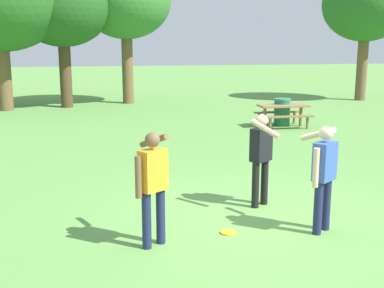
{
  "coord_description": "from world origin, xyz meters",
  "views": [
    {
      "loc": [
        -2.81,
        -7.24,
        2.8
      ],
      "look_at": [
        -0.87,
        1.34,
        1.0
      ],
      "focal_mm": 45.26,
      "sensor_mm": 36.0,
      "label": 1
    }
  ],
  "objects_px": {
    "person_catcher": "(262,153)",
    "tree_back_left": "(126,1)",
    "person_thrower": "(152,180)",
    "tree_back_right": "(366,5)",
    "trash_can_beside_table": "(282,112)",
    "person_bystander": "(323,171)",
    "picnic_table_near": "(283,111)",
    "tree_slender_mid": "(62,6)",
    "frisbee": "(228,232)"
  },
  "relations": [
    {
      "from": "person_catcher",
      "to": "tree_back_left",
      "type": "height_order",
      "value": "tree_back_left"
    },
    {
      "from": "person_thrower",
      "to": "tree_back_right",
      "type": "relative_size",
      "value": 0.25
    },
    {
      "from": "person_catcher",
      "to": "tree_back_left",
      "type": "xyz_separation_m",
      "value": [
        -0.82,
        16.08,
        3.89
      ]
    },
    {
      "from": "trash_can_beside_table",
      "to": "tree_back_right",
      "type": "height_order",
      "value": "tree_back_right"
    },
    {
      "from": "person_thrower",
      "to": "person_bystander",
      "type": "relative_size",
      "value": 1.0
    },
    {
      "from": "person_bystander",
      "to": "trash_can_beside_table",
      "type": "distance_m",
      "value": 10.09
    },
    {
      "from": "person_bystander",
      "to": "picnic_table_near",
      "type": "distance_m",
      "value": 9.78
    },
    {
      "from": "person_catcher",
      "to": "person_bystander",
      "type": "relative_size",
      "value": 1.0
    },
    {
      "from": "tree_slender_mid",
      "to": "tree_back_right",
      "type": "height_order",
      "value": "tree_back_right"
    },
    {
      "from": "tree_slender_mid",
      "to": "tree_back_left",
      "type": "height_order",
      "value": "tree_back_left"
    },
    {
      "from": "person_bystander",
      "to": "tree_back_right",
      "type": "height_order",
      "value": "tree_back_right"
    },
    {
      "from": "tree_slender_mid",
      "to": "tree_back_right",
      "type": "distance_m",
      "value": 14.78
    },
    {
      "from": "person_thrower",
      "to": "picnic_table_near",
      "type": "bearing_deg",
      "value": 57.27
    },
    {
      "from": "person_catcher",
      "to": "tree_slender_mid",
      "type": "bearing_deg",
      "value": 103.81
    },
    {
      "from": "tree_slender_mid",
      "to": "picnic_table_near",
      "type": "bearing_deg",
      "value": -44.08
    },
    {
      "from": "frisbee",
      "to": "picnic_table_near",
      "type": "relative_size",
      "value": 0.14
    },
    {
      "from": "picnic_table_near",
      "to": "frisbee",
      "type": "bearing_deg",
      "value": -117.73
    },
    {
      "from": "frisbee",
      "to": "picnic_table_near",
      "type": "height_order",
      "value": "picnic_table_near"
    },
    {
      "from": "person_thrower",
      "to": "trash_can_beside_table",
      "type": "bearing_deg",
      "value": 57.7
    },
    {
      "from": "person_thrower",
      "to": "person_bystander",
      "type": "distance_m",
      "value": 2.57
    },
    {
      "from": "person_thrower",
      "to": "tree_back_right",
      "type": "distance_m",
      "value": 21.15
    },
    {
      "from": "trash_can_beside_table",
      "to": "frisbee",
      "type": "bearing_deg",
      "value": -117.41
    },
    {
      "from": "trash_can_beside_table",
      "to": "tree_slender_mid",
      "type": "relative_size",
      "value": 0.15
    },
    {
      "from": "person_bystander",
      "to": "tree_back_left",
      "type": "bearing_deg",
      "value": 94.23
    },
    {
      "from": "frisbee",
      "to": "trash_can_beside_table",
      "type": "bearing_deg",
      "value": 62.59
    },
    {
      "from": "person_bystander",
      "to": "picnic_table_near",
      "type": "bearing_deg",
      "value": 70.19
    },
    {
      "from": "person_thrower",
      "to": "frisbee",
      "type": "bearing_deg",
      "value": 9.55
    },
    {
      "from": "person_catcher",
      "to": "tree_back_right",
      "type": "relative_size",
      "value": 0.25
    },
    {
      "from": "frisbee",
      "to": "tree_back_left",
      "type": "xyz_separation_m",
      "value": [
        0.11,
        17.18,
        4.84
      ]
    },
    {
      "from": "frisbee",
      "to": "tree_slender_mid",
      "type": "height_order",
      "value": "tree_slender_mid"
    },
    {
      "from": "tree_slender_mid",
      "to": "trash_can_beside_table",
      "type": "bearing_deg",
      "value": -42.6
    },
    {
      "from": "trash_can_beside_table",
      "to": "tree_back_right",
      "type": "bearing_deg",
      "value": 42.9
    },
    {
      "from": "tree_back_left",
      "to": "trash_can_beside_table",
      "type": "bearing_deg",
      "value": -59.43
    },
    {
      "from": "person_catcher",
      "to": "tree_slender_mid",
      "type": "xyz_separation_m",
      "value": [
        -3.72,
        15.12,
        3.56
      ]
    },
    {
      "from": "person_bystander",
      "to": "person_catcher",
      "type": "bearing_deg",
      "value": 109.3
    },
    {
      "from": "tree_slender_mid",
      "to": "tree_back_left",
      "type": "relative_size",
      "value": 0.95
    },
    {
      "from": "person_thrower",
      "to": "tree_slender_mid",
      "type": "distance_m",
      "value": 16.87
    },
    {
      "from": "person_catcher",
      "to": "person_bystander",
      "type": "xyz_separation_m",
      "value": [
        0.47,
        -1.34,
        0.0
      ]
    },
    {
      "from": "person_bystander",
      "to": "tree_slender_mid",
      "type": "xyz_separation_m",
      "value": [
        -4.19,
        16.46,
        3.56
      ]
    },
    {
      "from": "person_bystander",
      "to": "tree_back_right",
      "type": "xyz_separation_m",
      "value": [
        10.59,
        16.17,
        3.81
      ]
    },
    {
      "from": "person_catcher",
      "to": "frisbee",
      "type": "distance_m",
      "value": 1.72
    },
    {
      "from": "tree_back_left",
      "to": "tree_slender_mid",
      "type": "bearing_deg",
      "value": -161.66
    },
    {
      "from": "person_bystander",
      "to": "tree_back_left",
      "type": "distance_m",
      "value": 17.9
    },
    {
      "from": "picnic_table_near",
      "to": "tree_slender_mid",
      "type": "xyz_separation_m",
      "value": [
        -7.5,
        7.26,
        3.95
      ]
    },
    {
      "from": "frisbee",
      "to": "tree_back_left",
      "type": "height_order",
      "value": "tree_back_left"
    },
    {
      "from": "person_thrower",
      "to": "person_bystander",
      "type": "xyz_separation_m",
      "value": [
        2.57,
        -0.05,
        0.0
      ]
    },
    {
      "from": "frisbee",
      "to": "tree_back_right",
      "type": "xyz_separation_m",
      "value": [
        11.98,
        15.92,
        4.76
      ]
    },
    {
      "from": "picnic_table_near",
      "to": "tree_slender_mid",
      "type": "relative_size",
      "value": 0.27
    },
    {
      "from": "person_catcher",
      "to": "tree_back_left",
      "type": "relative_size",
      "value": 0.24
    },
    {
      "from": "picnic_table_near",
      "to": "tree_back_right",
      "type": "height_order",
      "value": "tree_back_right"
    }
  ]
}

